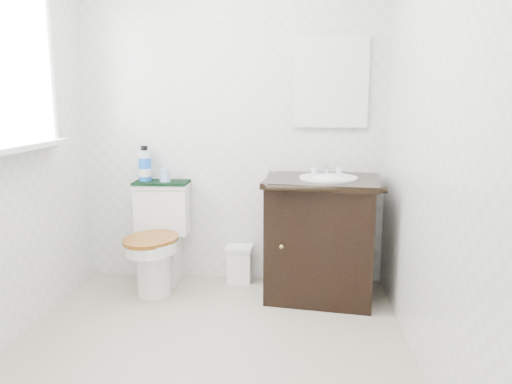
# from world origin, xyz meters

# --- Properties ---
(floor) EXTENTS (2.40, 2.40, 0.00)m
(floor) POSITION_xyz_m (0.00, 0.00, 0.00)
(floor) COLOR #AAA488
(floor) RESTS_ON ground
(wall_back) EXTENTS (2.40, 0.00, 2.40)m
(wall_back) POSITION_xyz_m (0.00, 1.20, 1.20)
(wall_back) COLOR silver
(wall_back) RESTS_ON ground
(wall_front) EXTENTS (2.40, 0.00, 2.40)m
(wall_front) POSITION_xyz_m (0.00, -1.20, 1.20)
(wall_front) COLOR silver
(wall_front) RESTS_ON ground
(wall_right) EXTENTS (0.00, 2.40, 2.40)m
(wall_right) POSITION_xyz_m (1.10, 0.00, 1.20)
(wall_right) COLOR silver
(wall_right) RESTS_ON ground
(window) EXTENTS (0.02, 0.70, 0.90)m
(window) POSITION_xyz_m (-1.07, 0.25, 1.55)
(window) COLOR white
(window) RESTS_ON wall_left
(mirror) EXTENTS (0.50, 0.02, 0.60)m
(mirror) POSITION_xyz_m (0.70, 1.18, 1.45)
(mirror) COLOR silver
(mirror) RESTS_ON wall_back
(toilet) EXTENTS (0.41, 0.64, 0.73)m
(toilet) POSITION_xyz_m (-0.51, 0.97, 0.33)
(toilet) COLOR white
(toilet) RESTS_ON floor
(vanity) EXTENTS (0.82, 0.73, 0.92)m
(vanity) POSITION_xyz_m (0.65, 0.90, 0.43)
(vanity) COLOR black
(vanity) RESTS_ON floor
(trash_bin) EXTENTS (0.19, 0.16, 0.28)m
(trash_bin) POSITION_xyz_m (0.06, 1.10, 0.14)
(trash_bin) COLOR white
(trash_bin) RESTS_ON floor
(towel) EXTENTS (0.39, 0.22, 0.02)m
(towel) POSITION_xyz_m (-0.51, 1.09, 0.74)
(towel) COLOR black
(towel) RESTS_ON toilet
(mouthwash_bottle) EXTENTS (0.09, 0.09, 0.26)m
(mouthwash_bottle) POSITION_xyz_m (-0.63, 1.11, 0.87)
(mouthwash_bottle) COLOR blue
(mouthwash_bottle) RESTS_ON towel
(cup) EXTENTS (0.08, 0.08, 0.10)m
(cup) POSITION_xyz_m (-0.48, 1.08, 0.80)
(cup) COLOR #85A6D9
(cup) RESTS_ON towel
(soap_bar) EXTENTS (0.06, 0.04, 0.02)m
(soap_bar) POSITION_xyz_m (0.63, 1.03, 0.83)
(soap_bar) COLOR teal
(soap_bar) RESTS_ON vanity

